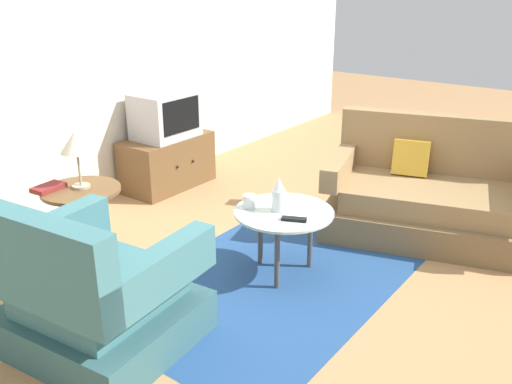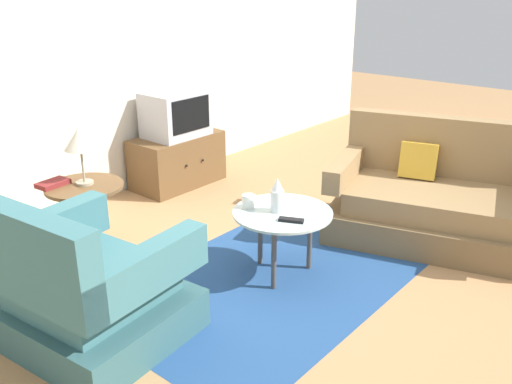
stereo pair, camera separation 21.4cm
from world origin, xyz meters
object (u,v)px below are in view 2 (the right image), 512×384
television (176,114)px  tv_stand (178,160)px  couch (434,202)px  coffee_table (282,218)px  side_table (86,205)px  table_lamp (80,141)px  armchair (86,292)px  mug (249,201)px  book (53,183)px  vase (277,196)px  tv_remote_dark (291,220)px

television → tv_stand: bearing=90.0°
couch → tv_stand: 2.50m
coffee_table → side_table: (-0.71, 1.24, -0.01)m
couch → side_table: (-1.98, 1.79, 0.12)m
side_table → table_lamp: (0.02, 0.01, 0.48)m
coffee_table → armchair: bearing=163.9°
side_table → mug: bearing=-58.6°
television → mug: television is taller
coffee_table → tv_stand: size_ratio=0.76×
book → armchair: bearing=-119.8°
tv_stand → couch: bearing=-78.5°
tv_stand → mug: mug is taller
coffee_table → vase: vase is taller
television → coffee_table: bearing=-112.1°
side_table → book: book is taller
tv_stand → television: (0.00, -0.01, 0.47)m
coffee_table → tv_stand: (0.77, 1.90, -0.17)m
armchair → television: bearing=119.9°
tv_stand → television: 0.47m
couch → tv_stand: size_ratio=1.95×
table_lamp → vase: size_ratio=1.74×
armchair → tv_stand: size_ratio=1.17×
coffee_table → mug: (-0.09, 0.22, 0.10)m
side_table → table_lamp: bearing=38.4°
tv_stand → book: bearing=-163.1°
tv_stand → television: size_ratio=1.55×
tv_stand → book: size_ratio=3.88×
mug → armchair: bearing=172.8°
couch → book: (-2.13, 1.95, 0.30)m
couch → coffee_table: couch is taller
television → book: 1.70m
coffee_table → book: bearing=121.6°
mug → book: size_ratio=0.58×
table_lamp → book: bearing=138.7°
table_lamp → tv_stand: bearing=23.6°
tv_remote_dark → tv_stand: bearing=-47.3°
television → vase: (-0.79, -1.86, -0.13)m
table_lamp → vase: (0.68, -1.22, -0.31)m
couch → tv_stand: (-0.50, 2.45, -0.04)m
coffee_table → book: book is taller
mug → television: bearing=62.7°
table_lamp → tv_remote_dark: 1.58m
couch → side_table: size_ratio=3.07×
coffee_table → book: 1.65m
coffee_table → tv_remote_dark: tv_remote_dark is taller
couch → tv_remote_dark: bearing=56.7°
side_table → television: television is taller
vase → tv_remote_dark: bearing=-113.2°
armchair → couch: armchair is taller
coffee_table → tv_stand: 2.05m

